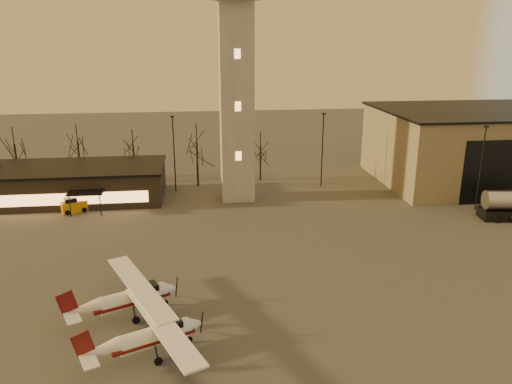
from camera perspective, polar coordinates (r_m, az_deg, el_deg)
ground at (r=37.17m, az=1.98°, el=-14.94°), size 220.00×220.00×0.00m
control_tower at (r=61.36m, az=-2.29°, el=14.00°), size 6.80×6.80×32.60m
hangar at (r=78.27m, az=24.94°, el=4.86°), size 30.60×20.60×10.30m
terminal at (r=67.63m, az=-21.20°, el=0.94°), size 25.40×12.20×4.30m
light_poles at (r=63.94m, az=-1.80°, el=4.24°), size 58.50×12.25×10.14m
tree_row at (r=72.10m, az=-13.78°, el=5.68°), size 37.20×9.20×8.80m
cessna_front at (r=34.43m, az=-11.21°, el=-16.10°), size 9.00×10.83×3.09m
cessna_rear at (r=38.97m, az=-13.61°, el=-11.96°), size 9.31×11.18×3.20m
service_cart at (r=62.85m, az=-20.13°, el=-1.53°), size 3.25×2.71×1.82m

